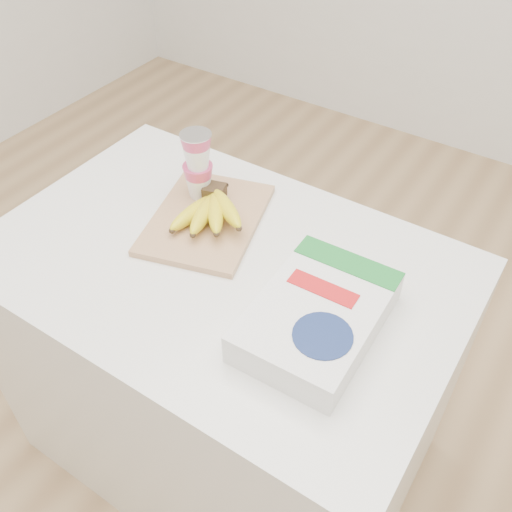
{
  "coord_description": "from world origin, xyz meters",
  "views": [
    {
      "loc": [
        0.55,
        -0.7,
        1.62
      ],
      "look_at": [
        0.08,
        0.02,
        0.81
      ],
      "focal_mm": 40.0,
      "sensor_mm": 36.0,
      "label": 1
    }
  ],
  "objects": [
    {
      "name": "table",
      "position": [
        0.0,
        0.0,
        0.39
      ],
      "size": [
        1.03,
        0.69,
        0.77
      ],
      "primitive_type": "cube",
      "color": "white",
      "rests_on": "ground"
    },
    {
      "name": "cutting_board",
      "position": [
        -0.1,
        0.09,
        0.78
      ],
      "size": [
        0.32,
        0.37,
        0.02
      ],
      "primitive_type": "cube",
      "rotation": [
        0.0,
        0.0,
        0.28
      ],
      "color": "tan",
      "rests_on": "table"
    },
    {
      "name": "bananas",
      "position": [
        -0.09,
        0.09,
        0.81
      ],
      "size": [
        0.17,
        0.19,
        0.07
      ],
      "color": "#382816",
      "rests_on": "cutting_board"
    },
    {
      "name": "yogurt_stack",
      "position": [
        -0.16,
        0.14,
        0.88
      ],
      "size": [
        0.08,
        0.07,
        0.17
      ],
      "color": "white",
      "rests_on": "cutting_board"
    },
    {
      "name": "cereal_box",
      "position": [
        0.26,
        -0.05,
        0.81
      ],
      "size": [
        0.22,
        0.32,
        0.07
      ],
      "rotation": [
        0.0,
        0.0,
        0.03
      ],
      "color": "white",
      "rests_on": "table"
    }
  ]
}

